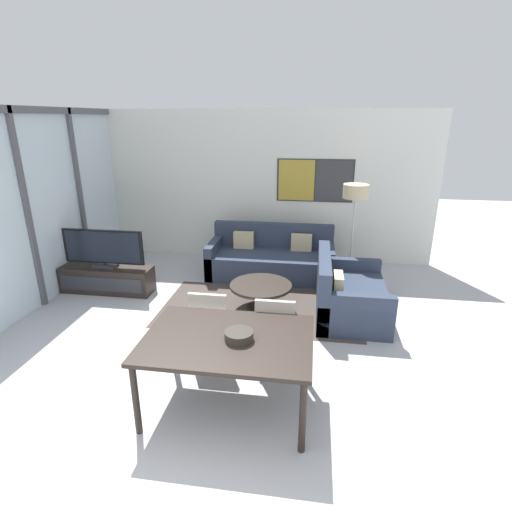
{
  "coord_description": "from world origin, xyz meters",
  "views": [
    {
      "loc": [
        1.13,
        -2.28,
        2.65
      ],
      "look_at": [
        0.41,
        2.55,
        0.95
      ],
      "focal_mm": 28.0,
      "sensor_mm": 36.0,
      "label": 1
    }
  ],
  "objects_px": {
    "dining_table": "(228,344)",
    "tv_console": "(107,279)",
    "sofa_main": "(271,259)",
    "sofa_side": "(345,296)",
    "television": "(103,249)",
    "dining_chair_centre": "(276,326)",
    "coffee_table": "(261,290)",
    "dining_chair_left": "(211,319)",
    "fruit_bowl": "(239,335)",
    "floor_lamp": "(355,198)"
  },
  "relations": [
    {
      "from": "dining_table",
      "to": "tv_console",
      "type": "bearing_deg",
      "value": 136.81
    },
    {
      "from": "sofa_main",
      "to": "dining_table",
      "type": "relative_size",
      "value": 1.39
    },
    {
      "from": "tv_console",
      "to": "sofa_side",
      "type": "height_order",
      "value": "sofa_side"
    },
    {
      "from": "television",
      "to": "dining_chair_centre",
      "type": "bearing_deg",
      "value": -29.27
    },
    {
      "from": "coffee_table",
      "to": "dining_chair_left",
      "type": "xyz_separation_m",
      "value": [
        -0.39,
        -1.3,
        0.19
      ]
    },
    {
      "from": "tv_console",
      "to": "sofa_side",
      "type": "bearing_deg",
      "value": -3.55
    },
    {
      "from": "sofa_side",
      "to": "dining_table",
      "type": "relative_size",
      "value": 0.94
    },
    {
      "from": "dining_table",
      "to": "dining_chair_left",
      "type": "relative_size",
      "value": 1.83
    },
    {
      "from": "sofa_side",
      "to": "dining_table",
      "type": "bearing_deg",
      "value": 149.98
    },
    {
      "from": "dining_table",
      "to": "fruit_bowl",
      "type": "distance_m",
      "value": 0.16
    },
    {
      "from": "sofa_main",
      "to": "sofa_side",
      "type": "distance_m",
      "value": 1.82
    },
    {
      "from": "coffee_table",
      "to": "dining_chair_centre",
      "type": "relative_size",
      "value": 1.05
    },
    {
      "from": "dining_chair_left",
      "to": "dining_chair_centre",
      "type": "xyz_separation_m",
      "value": [
        0.74,
        -0.06,
        0.0
      ]
    },
    {
      "from": "coffee_table",
      "to": "dining_chair_left",
      "type": "bearing_deg",
      "value": -106.76
    },
    {
      "from": "coffee_table",
      "to": "dining_table",
      "type": "height_order",
      "value": "dining_table"
    },
    {
      "from": "dining_chair_centre",
      "to": "sofa_side",
      "type": "bearing_deg",
      "value": 58.39
    },
    {
      "from": "television",
      "to": "fruit_bowl",
      "type": "bearing_deg",
      "value": -42.28
    },
    {
      "from": "dining_table",
      "to": "dining_chair_centre",
      "type": "distance_m",
      "value": 0.84
    },
    {
      "from": "tv_console",
      "to": "television",
      "type": "bearing_deg",
      "value": 90.0
    },
    {
      "from": "television",
      "to": "dining_chair_left",
      "type": "relative_size",
      "value": 1.53
    },
    {
      "from": "tv_console",
      "to": "coffee_table",
      "type": "relative_size",
      "value": 1.63
    },
    {
      "from": "television",
      "to": "coffee_table",
      "type": "distance_m",
      "value": 2.56
    },
    {
      "from": "television",
      "to": "coffee_table",
      "type": "bearing_deg",
      "value": -5.5
    },
    {
      "from": "sofa_main",
      "to": "sofa_side",
      "type": "relative_size",
      "value": 1.47
    },
    {
      "from": "television",
      "to": "coffee_table",
      "type": "xyz_separation_m",
      "value": [
        2.51,
        -0.24,
        -0.44
      ]
    },
    {
      "from": "coffee_table",
      "to": "sofa_main",
      "type": "bearing_deg",
      "value": 90.0
    },
    {
      "from": "television",
      "to": "sofa_main",
      "type": "relative_size",
      "value": 0.6
    },
    {
      "from": "sofa_main",
      "to": "dining_table",
      "type": "distance_m",
      "value": 3.5
    },
    {
      "from": "sofa_side",
      "to": "dining_chair_centre",
      "type": "relative_size",
      "value": 1.73
    },
    {
      "from": "dining_table",
      "to": "dining_chair_left",
      "type": "height_order",
      "value": "dining_chair_left"
    },
    {
      "from": "sofa_main",
      "to": "fruit_bowl",
      "type": "height_order",
      "value": "sofa_main"
    },
    {
      "from": "fruit_bowl",
      "to": "floor_lamp",
      "type": "bearing_deg",
      "value": 69.35
    },
    {
      "from": "dining_chair_centre",
      "to": "fruit_bowl",
      "type": "distance_m",
      "value": 0.86
    },
    {
      "from": "dining_table",
      "to": "dining_chair_centre",
      "type": "xyz_separation_m",
      "value": [
        0.37,
        0.73,
        -0.19
      ]
    },
    {
      "from": "coffee_table",
      "to": "fruit_bowl",
      "type": "bearing_deg",
      "value": -87.64
    },
    {
      "from": "tv_console",
      "to": "television",
      "type": "xyz_separation_m",
      "value": [
        0.0,
        0.0,
        0.51
      ]
    },
    {
      "from": "dining_table",
      "to": "sofa_main",
      "type": "bearing_deg",
      "value": 89.66
    },
    {
      "from": "tv_console",
      "to": "dining_table",
      "type": "relative_size",
      "value": 0.94
    },
    {
      "from": "television",
      "to": "sofa_side",
      "type": "bearing_deg",
      "value": -3.56
    },
    {
      "from": "television",
      "to": "dining_chair_centre",
      "type": "xyz_separation_m",
      "value": [
        2.86,
        -1.6,
        -0.24
      ]
    },
    {
      "from": "dining_chair_centre",
      "to": "tv_console",
      "type": "bearing_deg",
      "value": 150.75
    },
    {
      "from": "tv_console",
      "to": "dining_chair_left",
      "type": "relative_size",
      "value": 1.72
    },
    {
      "from": "coffee_table",
      "to": "dining_chair_left",
      "type": "height_order",
      "value": "dining_chair_left"
    },
    {
      "from": "dining_chair_left",
      "to": "fruit_bowl",
      "type": "distance_m",
      "value": 0.99
    },
    {
      "from": "tv_console",
      "to": "fruit_bowl",
      "type": "xyz_separation_m",
      "value": [
        2.6,
        -2.36,
        0.58
      ]
    },
    {
      "from": "dining_table",
      "to": "floor_lamp",
      "type": "distance_m",
      "value": 3.67
    },
    {
      "from": "fruit_bowl",
      "to": "dining_chair_centre",
      "type": "bearing_deg",
      "value": 70.72
    },
    {
      "from": "sofa_main",
      "to": "coffee_table",
      "type": "relative_size",
      "value": 2.41
    },
    {
      "from": "tv_console",
      "to": "sofa_main",
      "type": "height_order",
      "value": "sofa_main"
    },
    {
      "from": "dining_chair_centre",
      "to": "fruit_bowl",
      "type": "xyz_separation_m",
      "value": [
        -0.26,
        -0.76,
        0.31
      ]
    }
  ]
}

